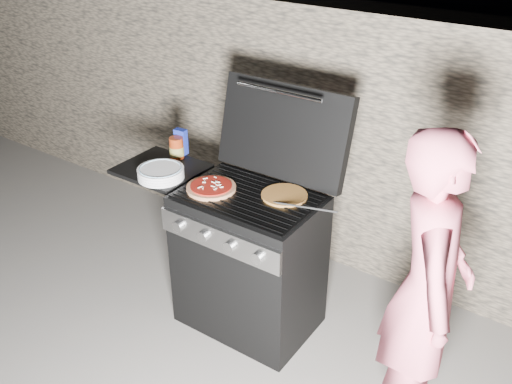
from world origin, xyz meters
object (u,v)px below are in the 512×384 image
Objects in this scene: pizza_topped at (211,187)px; person at (427,290)px; sauce_jar at (177,148)px; gas_grill at (217,248)px.

pizza_topped is 0.18× the size of person.
person is at bearing -2.60° from pizza_topped.
sauce_jar is 1.80m from person.
person reaches higher than sauce_jar.
pizza_topped is 0.51m from sauce_jar.
person is at bearing -9.08° from sauce_jar.
sauce_jar is 0.09× the size of person.
pizza_topped is 1.32m from person.
pizza_topped reaches higher than gas_grill.
person reaches higher than pizza_topped.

